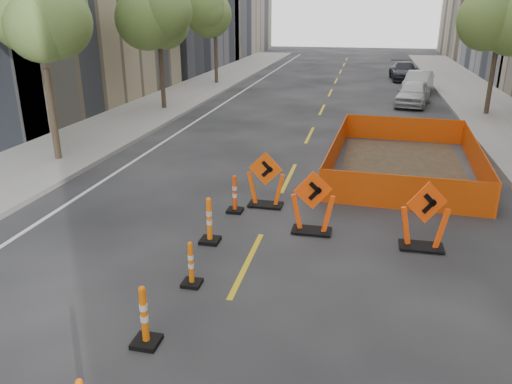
% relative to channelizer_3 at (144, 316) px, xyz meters
% --- Properties ---
extents(sidewalk_left, '(4.00, 90.00, 0.15)m').
position_rel_channelizer_3_xyz_m(sidewalk_left, '(-8.01, 11.06, -0.47)').
color(sidewalk_left, gray).
rests_on(sidewalk_left, ground).
extents(tree_l_b, '(2.80, 2.80, 5.95)m').
position_rel_channelizer_3_xyz_m(tree_l_b, '(-7.41, 9.06, 3.98)').
color(tree_l_b, '#382B1E').
rests_on(tree_l_b, ground).
extents(tree_l_c, '(2.80, 2.80, 5.95)m').
position_rel_channelizer_3_xyz_m(tree_l_c, '(-7.41, 19.06, 3.98)').
color(tree_l_c, '#382B1E').
rests_on(tree_l_c, ground).
extents(tree_l_d, '(2.80, 2.80, 5.95)m').
position_rel_channelizer_3_xyz_m(tree_l_d, '(-7.41, 29.06, 3.98)').
color(tree_l_d, '#382B1E').
rests_on(tree_l_d, ground).
extents(tree_r_c, '(2.80, 2.80, 5.95)m').
position_rel_channelizer_3_xyz_m(tree_r_c, '(9.39, 21.06, 3.98)').
color(tree_r_c, '#382B1E').
rests_on(tree_r_c, ground).
extents(channelizer_3, '(0.43, 0.43, 1.10)m').
position_rel_channelizer_3_xyz_m(channelizer_3, '(0.00, 0.00, 0.00)').
color(channelizer_3, '#D75B09').
rests_on(channelizer_3, ground).
extents(channelizer_4, '(0.38, 0.38, 0.96)m').
position_rel_channelizer_3_xyz_m(channelizer_4, '(0.11, 1.95, -0.07)').
color(channelizer_4, '#DA5C09').
rests_on(channelizer_4, ground).
extents(channelizer_5, '(0.45, 0.45, 1.13)m').
position_rel_channelizer_3_xyz_m(channelizer_5, '(-0.11, 3.90, 0.02)').
color(channelizer_5, '#FF670A').
rests_on(channelizer_5, ground).
extents(channelizer_6, '(0.41, 0.41, 1.05)m').
position_rel_channelizer_3_xyz_m(channelizer_6, '(-0.01, 5.85, -0.02)').
color(channelizer_6, '#E03D09').
rests_on(channelizer_6, ground).
extents(chevron_sign_left, '(1.11, 0.72, 1.59)m').
position_rel_channelizer_3_xyz_m(chevron_sign_left, '(0.73, 6.44, 0.25)').
color(chevron_sign_left, '#E24C09').
rests_on(chevron_sign_left, ground).
extents(chevron_sign_center, '(1.24, 1.02, 1.61)m').
position_rel_channelizer_3_xyz_m(chevron_sign_center, '(2.19, 4.96, 0.26)').
color(chevron_sign_center, '#FF480A').
rests_on(chevron_sign_center, ground).
extents(chevron_sign_right, '(1.27, 1.04, 1.65)m').
position_rel_channelizer_3_xyz_m(chevron_sign_right, '(4.76, 4.62, 0.28)').
color(chevron_sign_right, '#FF470A').
rests_on(chevron_sign_right, ground).
extents(safety_fence, '(5.09, 8.20, 1.00)m').
position_rel_channelizer_3_xyz_m(safety_fence, '(4.70, 10.94, -0.05)').
color(safety_fence, red).
rests_on(safety_fence, ground).
extents(parked_car_near, '(2.44, 4.35, 1.40)m').
position_rel_channelizer_3_xyz_m(parked_car_near, '(5.92, 23.46, 0.15)').
color(parked_car_near, silver).
rests_on(parked_car_near, ground).
extents(parked_car_mid, '(2.38, 4.43, 1.39)m').
position_rel_channelizer_3_xyz_m(parked_car_mid, '(6.58, 28.21, 0.14)').
color(parked_car_mid, '#939398').
rests_on(parked_car_mid, ground).
extents(parked_car_far, '(2.18, 4.84, 1.38)m').
position_rel_channelizer_3_xyz_m(parked_car_far, '(6.04, 34.52, 0.14)').
color(parked_car_far, black).
rests_on(parked_car_far, ground).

